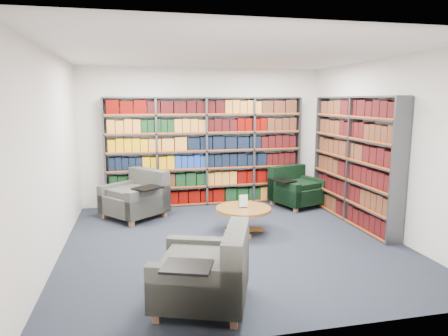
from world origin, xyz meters
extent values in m
cube|color=black|center=(0.00, 0.00, -0.01)|extent=(5.00, 5.00, 0.01)
cube|color=white|center=(0.00, 0.00, 2.80)|extent=(5.00, 5.00, 0.01)
cube|color=silver|center=(0.00, 2.50, 1.40)|extent=(5.00, 0.01, 2.80)
cube|color=silver|center=(0.00, -2.50, 1.40)|extent=(5.00, 0.01, 2.80)
cube|color=silver|center=(-2.50, 0.00, 1.40)|extent=(0.01, 5.00, 2.80)
cube|color=silver|center=(2.50, 0.00, 1.40)|extent=(0.01, 5.00, 2.80)
cube|color=#47494F|center=(0.00, 2.34, 1.10)|extent=(4.00, 0.28, 2.20)
cube|color=silver|center=(0.00, 2.47, 1.10)|extent=(4.00, 0.02, 2.20)
cube|color=#D84C0A|center=(0.00, 2.21, 1.10)|extent=(4.00, 0.01, 2.20)
cube|color=#32090A|center=(0.00, 2.34, 0.18)|extent=(3.88, 0.21, 0.29)
cube|color=black|center=(0.00, 2.34, 0.54)|extent=(3.88, 0.21, 0.29)
cube|color=black|center=(0.00, 2.34, 0.91)|extent=(3.88, 0.21, 0.29)
cube|color=orange|center=(0.00, 2.34, 1.28)|extent=(3.88, 0.21, 0.29)
cube|color=orange|center=(0.00, 2.34, 1.64)|extent=(3.88, 0.21, 0.29)
cube|color=#550400|center=(0.00, 2.34, 2.01)|extent=(3.88, 0.21, 0.29)
cube|color=#47494F|center=(2.34, 0.60, 1.10)|extent=(0.28, 2.50, 2.20)
cube|color=silver|center=(2.47, 0.60, 1.10)|extent=(0.02, 2.50, 2.20)
cube|color=#D84C0A|center=(2.21, 0.60, 1.10)|extent=(0.02, 2.50, 2.20)
cube|color=#462214|center=(2.34, 0.60, 0.18)|extent=(0.21, 2.38, 0.29)
cube|color=#32090A|center=(2.34, 0.60, 0.54)|extent=(0.21, 2.38, 0.29)
cube|color=#462214|center=(2.34, 0.60, 0.91)|extent=(0.21, 2.38, 0.29)
cube|color=#462214|center=(2.34, 0.60, 1.28)|extent=(0.21, 2.38, 0.29)
cube|color=#462214|center=(2.34, 0.60, 1.64)|extent=(0.21, 2.38, 0.29)
cube|color=#462214|center=(2.34, 0.60, 2.01)|extent=(0.21, 2.38, 0.29)
cube|color=#0B1B31|center=(-1.47, 1.65, 0.27)|extent=(1.33, 1.33, 0.34)
cube|color=#0B1B31|center=(-1.18, 1.88, 0.48)|extent=(0.76, 0.86, 0.75)
cube|color=#0B1B31|center=(-1.72, 1.96, 0.36)|extent=(0.82, 0.71, 0.50)
cube|color=#0B1B31|center=(-1.21, 1.34, 0.36)|extent=(0.82, 0.71, 0.50)
cube|color=black|center=(-1.22, 1.27, 0.63)|extent=(0.58, 0.57, 0.03)
cube|color=#966145|center=(-2.01, 1.71, 0.05)|extent=(0.10, 0.10, 0.10)
cube|color=#966145|center=(-1.52, 1.11, 0.05)|extent=(0.10, 0.10, 0.10)
cube|color=#966145|center=(-1.41, 2.20, 0.05)|extent=(0.10, 0.10, 0.10)
cube|color=#966145|center=(-0.92, 1.60, 0.05)|extent=(0.10, 0.10, 0.10)
cube|color=black|center=(1.80, 1.77, 0.25)|extent=(1.11, 1.11, 0.31)
cube|color=black|center=(1.69, 2.09, 0.45)|extent=(0.89, 0.47, 0.70)
cube|color=black|center=(1.45, 1.65, 0.33)|extent=(0.42, 0.87, 0.46)
cube|color=black|center=(2.15, 1.90, 0.33)|extent=(0.42, 0.87, 0.46)
cube|color=black|center=(1.42, 1.59, 0.58)|extent=(0.45, 0.51, 0.02)
cube|color=#966145|center=(1.58, 1.32, 0.05)|extent=(0.09, 0.09, 0.10)
cube|color=#966145|center=(2.26, 1.55, 0.05)|extent=(0.09, 0.09, 0.10)
cube|color=#966145|center=(1.34, 1.99, 0.05)|extent=(0.09, 0.09, 0.10)
cube|color=#966145|center=(2.02, 2.23, 0.05)|extent=(0.09, 0.09, 0.10)
cube|color=#0B1B31|center=(-0.77, -1.80, 0.27)|extent=(1.19, 1.19, 0.33)
cube|color=#0B1B31|center=(-0.43, -1.92, 0.48)|extent=(0.51, 0.94, 0.74)
cube|color=#0B1B31|center=(-0.64, -1.43, 0.35)|extent=(0.92, 0.45, 0.50)
cube|color=#0B1B31|center=(-0.90, -2.17, 0.35)|extent=(0.92, 0.45, 0.50)
cube|color=black|center=(-0.97, -2.20, 0.62)|extent=(0.55, 0.48, 0.03)
cube|color=#966145|center=(-1.00, -1.31, 0.05)|extent=(0.09, 0.09, 0.10)
cube|color=#966145|center=(-1.26, -2.03, 0.05)|extent=(0.09, 0.09, 0.10)
cube|color=#966145|center=(-0.28, -1.57, 0.05)|extent=(0.09, 0.09, 0.10)
cube|color=#966145|center=(-0.54, -2.29, 0.05)|extent=(0.09, 0.09, 0.10)
cylinder|color=olive|center=(0.28, 0.38, 0.40)|extent=(0.90, 0.90, 0.05)
cylinder|color=olive|center=(0.28, 0.38, 0.20)|extent=(0.12, 0.12, 0.36)
cube|color=olive|center=(0.28, 0.38, 0.04)|extent=(0.65, 0.08, 0.06)
cube|color=olive|center=(0.28, 0.38, 0.04)|extent=(0.08, 0.65, 0.06)
cube|color=black|center=(0.28, 0.38, 0.43)|extent=(0.10, 0.05, 0.01)
cube|color=white|center=(0.28, 0.38, 0.53)|extent=(0.14, 0.01, 0.20)
cube|color=#145926|center=(0.28, 0.38, 0.53)|extent=(0.15, 0.00, 0.21)
camera|label=1|loc=(-1.38, -5.69, 2.14)|focal=32.00mm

